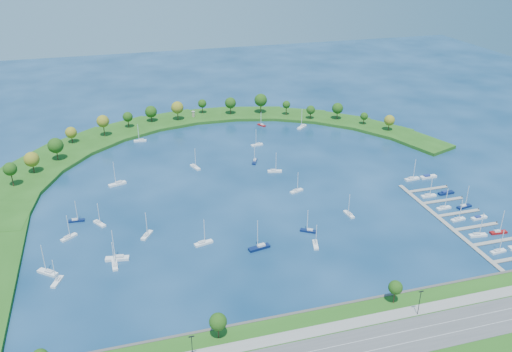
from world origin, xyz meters
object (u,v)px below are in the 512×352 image
object	(u,v)px
moored_boat_10	(117,258)
docked_boat_5	(479,218)
moored_boat_8	(275,171)
docked_boat_8	(429,195)
docked_boat_3	(498,232)
docked_boat_7	(464,206)
moored_boat_2	(259,247)
moored_boat_11	(349,214)
moored_boat_9	(203,242)
docked_boat_6	(444,207)
moored_boat_15	(147,235)
moored_boat_17	(296,190)
docked_boat_11	(428,177)
moored_boat_1	(115,264)
moored_boat_5	(99,223)
moored_boat_6	(257,144)
moored_boat_13	(57,281)
moored_boat_12	(308,230)
docked_boat_0	(498,251)
moored_boat_21	(76,220)
moored_boat_16	(315,244)
moored_boat_14	(69,237)
moored_boat_18	(140,140)
moored_boat_4	(117,183)
harbor_tower	(193,114)
moored_boat_3	(302,127)
docked_boat_10	(412,178)
dock_system	(459,221)
moored_boat_19	(48,272)
moored_boat_0	(255,161)
docked_boat_9	(446,193)
docked_boat_2	(478,235)
moored_boat_7	(195,167)
docked_boat_4	(458,219)

from	to	relation	value
moored_boat_10	docked_boat_5	world-z (taller)	moored_boat_10
moored_boat_8	docked_boat_8	xyz separation A→B (m)	(66.70, -50.30, -0.00)
docked_boat_3	docked_boat_7	xyz separation A→B (m)	(-0.00, 24.97, 0.01)
moored_boat_2	moored_boat_11	distance (m)	52.00
moored_boat_9	docked_boat_6	world-z (taller)	moored_boat_9
moored_boat_15	docked_boat_3	xyz separation A→B (m)	(152.94, -41.15, -0.01)
moored_boat_17	docked_boat_11	world-z (taller)	moored_boat_17
moored_boat_10	moored_boat_1	bearing A→B (deg)	83.61
moored_boat_9	moored_boat_17	bearing A→B (deg)	19.15
moored_boat_5	moored_boat_6	bearing A→B (deg)	94.87
moored_boat_2	moored_boat_13	size ratio (longest dim) A/B	1.29
moored_boat_12	docked_boat_0	distance (m)	80.90
moored_boat_12	docked_boat_3	size ratio (longest dim) A/B	0.95
moored_boat_12	moored_boat_21	distance (m)	108.63
moored_boat_16	docked_boat_5	bearing A→B (deg)	105.79
moored_boat_14	moored_boat_18	xyz separation A→B (m)	(40.27, 109.31, 0.01)
docked_boat_3	docked_boat_6	distance (m)	28.56
moored_boat_6	docked_boat_8	world-z (taller)	docked_boat_8
moored_boat_4	moored_boat_12	world-z (taller)	moored_boat_4
moored_boat_18	docked_boat_6	size ratio (longest dim) A/B	1.05
harbor_tower	moored_boat_4	distance (m)	109.79
moored_boat_3	docked_boat_6	distance (m)	129.45
moored_boat_8	moored_boat_14	xyz separation A→B (m)	(-109.27, -41.19, -0.01)
moored_boat_12	docked_boat_10	bearing A→B (deg)	-122.43
moored_boat_3	docked_boat_7	world-z (taller)	moored_boat_3
moored_boat_5	moored_boat_11	size ratio (longest dim) A/B	1.04
moored_boat_14	docked_boat_6	bearing A→B (deg)	-44.75
moored_boat_6	moored_boat_8	size ratio (longest dim) A/B	0.95
dock_system	moored_boat_4	distance (m)	174.00
docked_boat_6	docked_boat_11	xyz separation A→B (m)	(12.33, 33.02, -0.16)
moored_boat_13	moored_boat_1	bearing A→B (deg)	125.74
moored_boat_11	moored_boat_4	bearing A→B (deg)	52.11
moored_boat_3	moored_boat_19	bearing A→B (deg)	-2.64
moored_boat_0	moored_boat_18	world-z (taller)	moored_boat_0
moored_boat_18	moored_boat_9	bearing A→B (deg)	104.71
docked_boat_10	docked_boat_5	bearing A→B (deg)	-84.19
moored_boat_14	moored_boat_8	bearing A→B (deg)	-16.85
dock_system	moored_boat_14	size ratio (longest dim) A/B	7.24
moored_boat_12	moored_boat_19	bearing A→B (deg)	32.96
docked_boat_9	docked_boat_11	bearing A→B (deg)	81.76
moored_boat_6	docked_boat_2	world-z (taller)	docked_boat_2
moored_boat_7	moored_boat_15	xyz separation A→B (m)	(-33.55, -66.61, -0.02)
moored_boat_2	docked_boat_9	distance (m)	109.62
moored_boat_1	moored_boat_16	bearing A→B (deg)	-96.68
moored_boat_13	moored_boat_14	xyz separation A→B (m)	(3.18, 32.41, 0.01)
docked_boat_2	moored_boat_21	bearing A→B (deg)	166.61
docked_boat_0	docked_boat_2	world-z (taller)	docked_boat_2
moored_boat_4	dock_system	bearing A→B (deg)	133.15
moored_boat_7	docked_boat_2	xyz separation A→B (m)	(108.89, -107.32, -0.01)
moored_boat_19	docked_boat_4	world-z (taller)	moored_boat_19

